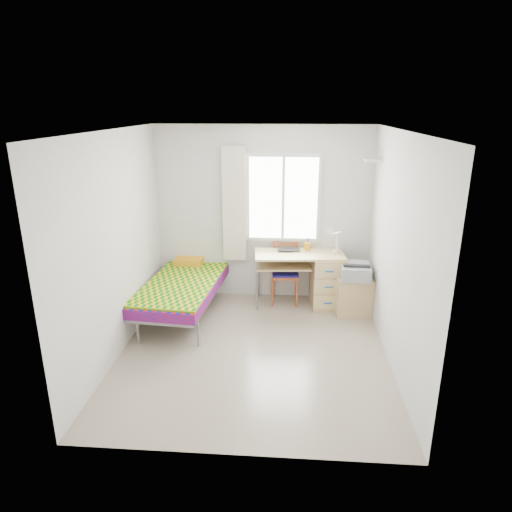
{
  "coord_description": "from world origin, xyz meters",
  "views": [
    {
      "loc": [
        0.4,
        -4.9,
        2.85
      ],
      "look_at": [
        -0.01,
        0.55,
        1.04
      ],
      "focal_mm": 32.0,
      "sensor_mm": 36.0,
      "label": 1
    }
  ],
  "objects_px": {
    "bed": "(184,284)",
    "chair": "(286,269)",
    "cabinet": "(352,294)",
    "printer": "(355,271)",
    "desk": "(322,278)"
  },
  "relations": [
    {
      "from": "desk",
      "to": "chair",
      "type": "height_order",
      "value": "chair"
    },
    {
      "from": "desk",
      "to": "cabinet",
      "type": "relative_size",
      "value": 2.42
    },
    {
      "from": "chair",
      "to": "desk",
      "type": "bearing_deg",
      "value": -17.06
    },
    {
      "from": "cabinet",
      "to": "printer",
      "type": "relative_size",
      "value": 1.14
    },
    {
      "from": "cabinet",
      "to": "printer",
      "type": "distance_m",
      "value": 0.38
    },
    {
      "from": "chair",
      "to": "cabinet",
      "type": "distance_m",
      "value": 1.05
    },
    {
      "from": "chair",
      "to": "bed",
      "type": "bearing_deg",
      "value": -165.84
    },
    {
      "from": "chair",
      "to": "printer",
      "type": "distance_m",
      "value": 1.05
    },
    {
      "from": "bed",
      "to": "desk",
      "type": "height_order",
      "value": "bed"
    },
    {
      "from": "bed",
      "to": "chair",
      "type": "distance_m",
      "value": 1.52
    },
    {
      "from": "bed",
      "to": "printer",
      "type": "xyz_separation_m",
      "value": [
        2.41,
        0.12,
        0.22
      ]
    },
    {
      "from": "bed",
      "to": "desk",
      "type": "distance_m",
      "value": 2.01
    },
    {
      "from": "cabinet",
      "to": "printer",
      "type": "height_order",
      "value": "printer"
    },
    {
      "from": "chair",
      "to": "cabinet",
      "type": "bearing_deg",
      "value": -24.21
    },
    {
      "from": "bed",
      "to": "printer",
      "type": "height_order",
      "value": "bed"
    }
  ]
}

